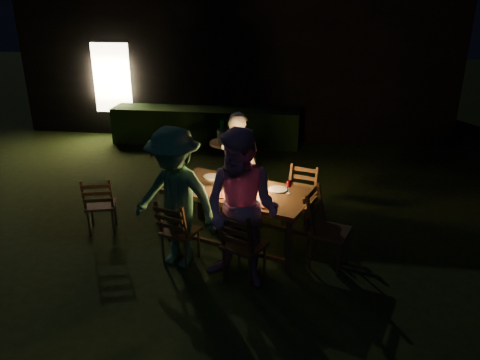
# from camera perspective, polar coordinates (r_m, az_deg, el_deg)

# --- Properties ---
(garden_envelope) EXTENTS (40.00, 40.00, 3.20)m
(garden_envelope) POSITION_cam_1_polar(r_m,az_deg,el_deg) (12.69, 0.16, 14.48)
(garden_envelope) COLOR black
(garden_envelope) RESTS_ON ground
(dining_table) EXTENTS (2.10, 1.52, 0.79)m
(dining_table) POSITION_cam_1_polar(r_m,az_deg,el_deg) (6.18, -0.05, -1.84)
(dining_table) COLOR #54361C
(dining_table) RESTS_ON ground
(chair_near_left) EXTENTS (0.52, 0.54, 0.91)m
(chair_near_left) POSITION_cam_1_polar(r_m,az_deg,el_deg) (5.99, -7.33, -7.47)
(chair_near_left) COLOR #54361C
(chair_near_left) RESTS_ON ground
(chair_near_right) EXTENTS (0.59, 0.61, 0.98)m
(chair_near_right) POSITION_cam_1_polar(r_m,az_deg,el_deg) (5.57, 0.41, -9.42)
(chair_near_right) COLOR #54361C
(chair_near_right) RESTS_ON ground
(chair_far_left) EXTENTS (0.55, 0.57, 0.93)m
(chair_far_left) POSITION_cam_1_polar(r_m,az_deg,el_deg) (7.16, -0.41, -2.15)
(chair_far_left) COLOR #54361C
(chair_far_left) RESTS_ON ground
(chair_far_right) EXTENTS (0.53, 0.55, 0.94)m
(chair_far_right) POSITION_cam_1_polar(r_m,az_deg,el_deg) (6.80, 7.08, -3.68)
(chair_far_right) COLOR #54361C
(chair_far_right) RESTS_ON ground
(chair_end) EXTENTS (0.61, 0.59, 1.03)m
(chair_end) POSITION_cam_1_polar(r_m,az_deg,el_deg) (5.95, 10.62, -7.52)
(chair_end) COLOR #54361C
(chair_end) RESTS_ON ground
(chair_spare) EXTENTS (0.51, 0.53, 0.90)m
(chair_spare) POSITION_cam_1_polar(r_m,az_deg,el_deg) (6.93, -16.52, -4.02)
(chair_spare) COLOR #54361C
(chair_spare) RESTS_ON ground
(person_house_side) EXTENTS (0.68, 0.56, 1.61)m
(person_house_side) POSITION_cam_1_polar(r_m,az_deg,el_deg) (7.01, -0.24, 1.92)
(person_house_side) COLOR white
(person_house_side) RESTS_ON ground
(person_opp_right) EXTENTS (1.09, 0.97, 1.87)m
(person_opp_right) POSITION_cam_1_polar(r_m,az_deg,el_deg) (5.23, 0.20, -3.69)
(person_opp_right) COLOR #BC81AC
(person_opp_right) RESTS_ON ground
(person_opp_left) EXTENTS (1.30, 1.01, 1.78)m
(person_opp_left) POSITION_cam_1_polar(r_m,az_deg,el_deg) (5.68, -7.91, -2.27)
(person_opp_left) COLOR #376E4F
(person_opp_left) RESTS_ON ground
(lantern) EXTENTS (0.16, 0.16, 0.35)m
(lantern) POSITION_cam_1_polar(r_m,az_deg,el_deg) (6.11, 0.58, 0.26)
(lantern) COLOR white
(lantern) RESTS_ON dining_table
(plate_far_left) EXTENTS (0.25, 0.25, 0.01)m
(plate_far_left) POSITION_cam_1_polar(r_m,az_deg,el_deg) (6.57, -3.43, 0.41)
(plate_far_left) COLOR white
(plate_far_left) RESTS_ON dining_table
(plate_near_left) EXTENTS (0.25, 0.25, 0.01)m
(plate_near_left) POSITION_cam_1_polar(r_m,az_deg,el_deg) (6.22, -5.49, -0.90)
(plate_near_left) COLOR white
(plate_near_left) RESTS_ON dining_table
(plate_far_right) EXTENTS (0.25, 0.25, 0.01)m
(plate_far_right) POSITION_cam_1_polar(r_m,az_deg,el_deg) (6.15, 4.62, -1.15)
(plate_far_right) COLOR white
(plate_far_right) RESTS_ON dining_table
(plate_near_right) EXTENTS (0.25, 0.25, 0.01)m
(plate_near_right) POSITION_cam_1_polar(r_m,az_deg,el_deg) (5.78, 2.92, -2.66)
(plate_near_right) COLOR white
(plate_near_right) RESTS_ON dining_table
(wineglass_a) EXTENTS (0.06, 0.06, 0.18)m
(wineglass_a) POSITION_cam_1_polar(r_m,az_deg,el_deg) (6.47, -1.27, 0.87)
(wineglass_a) COLOR #59070F
(wineglass_a) RESTS_ON dining_table
(wineglass_b) EXTENTS (0.06, 0.06, 0.18)m
(wineglass_b) POSITION_cam_1_polar(r_m,az_deg,el_deg) (6.36, -6.32, 0.35)
(wineglass_b) COLOR #59070F
(wineglass_b) RESTS_ON dining_table
(wineglass_c) EXTENTS (0.06, 0.06, 0.18)m
(wineglass_c) POSITION_cam_1_polar(r_m,az_deg,el_deg) (5.76, 1.32, -1.87)
(wineglass_c) COLOR #59070F
(wineglass_c) RESTS_ON dining_table
(wineglass_d) EXTENTS (0.06, 0.06, 0.18)m
(wineglass_d) POSITION_cam_1_polar(r_m,az_deg,el_deg) (6.03, 5.98, -0.86)
(wineglass_d) COLOR #59070F
(wineglass_d) RESTS_ON dining_table
(wineglass_e) EXTENTS (0.06, 0.06, 0.18)m
(wineglass_e) POSITION_cam_1_polar(r_m,az_deg,el_deg) (5.91, -2.25, -1.22)
(wineglass_e) COLOR silver
(wineglass_e) RESTS_ON dining_table
(bottle_table) EXTENTS (0.07, 0.07, 0.28)m
(bottle_table) POSITION_cam_1_polar(r_m,az_deg,el_deg) (6.20, -2.10, 0.43)
(bottle_table) COLOR #0F471E
(bottle_table) RESTS_ON dining_table
(napkin_left) EXTENTS (0.18, 0.14, 0.01)m
(napkin_left) POSITION_cam_1_polar(r_m,az_deg,el_deg) (5.95, -2.75, -1.93)
(napkin_left) COLOR red
(napkin_left) RESTS_ON dining_table
(napkin_right) EXTENTS (0.18, 0.14, 0.01)m
(napkin_right) POSITION_cam_1_polar(r_m,az_deg,el_deg) (5.68, 3.50, -3.16)
(napkin_right) COLOR red
(napkin_right) RESTS_ON dining_table
(phone) EXTENTS (0.14, 0.07, 0.01)m
(phone) POSITION_cam_1_polar(r_m,az_deg,el_deg) (6.20, -6.43, -1.07)
(phone) COLOR black
(phone) RESTS_ON dining_table
(side_table) EXTENTS (0.57, 0.57, 0.77)m
(side_table) POSITION_cam_1_polar(r_m,az_deg,el_deg) (8.26, -1.74, 4.06)
(side_table) COLOR olive
(side_table) RESTS_ON ground
(ice_bucket) EXTENTS (0.30, 0.30, 0.22)m
(ice_bucket) POSITION_cam_1_polar(r_m,az_deg,el_deg) (8.20, -1.75, 5.40)
(ice_bucket) COLOR #A5A8AD
(ice_bucket) RESTS_ON side_table
(bottle_bucket_a) EXTENTS (0.07, 0.07, 0.32)m
(bottle_bucket_a) POSITION_cam_1_polar(r_m,az_deg,el_deg) (8.15, -2.15, 5.67)
(bottle_bucket_a) COLOR #0F471E
(bottle_bucket_a) RESTS_ON side_table
(bottle_bucket_b) EXTENTS (0.07, 0.07, 0.32)m
(bottle_bucket_b) POSITION_cam_1_polar(r_m,az_deg,el_deg) (8.21, -1.37, 5.80)
(bottle_bucket_b) COLOR #0F471E
(bottle_bucket_b) RESTS_ON side_table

